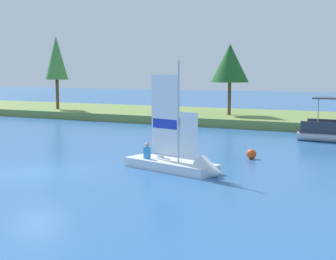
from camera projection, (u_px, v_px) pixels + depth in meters
The scene contains 6 objects.
ground_plane at pixel (38, 173), 20.70m from camera, with size 200.00×200.00×0.00m, color #2D609E.
shore_bank at pixel (231, 117), 43.73m from camera, with size 80.00×12.01×0.71m, color olive.
shoreline_tree_left at pixel (56, 58), 48.32m from camera, with size 2.31×2.31×7.52m.
shoreline_tree_midleft at pixel (230, 63), 41.40m from camera, with size 3.36×3.36×6.26m.
sailboat at pixel (186, 165), 20.85m from camera, with size 5.32×2.63×5.39m.
channel_buoy at pixel (251, 154), 24.13m from camera, with size 0.51×0.51×0.51m, color #E54C19.
Camera 1 is at (14.25, -15.59, 4.36)m, focal length 50.24 mm.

